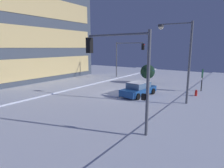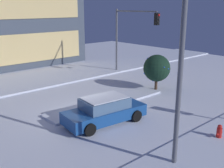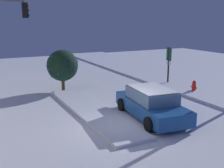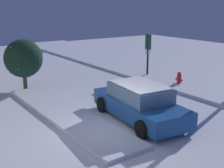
{
  "view_description": "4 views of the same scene",
  "coord_description": "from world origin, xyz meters",
  "px_view_note": "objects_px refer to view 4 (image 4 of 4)",
  "views": [
    {
      "loc": [
        -17.74,
        -11.11,
        5.15
      ],
      "look_at": [
        -0.88,
        0.61,
        1.18
      ],
      "focal_mm": 30.25,
      "sensor_mm": 36.0,
      "label": 1
    },
    {
      "loc": [
        -8.83,
        -12.99,
        6.3
      ],
      "look_at": [
        1.61,
        -1.3,
        1.87
      ],
      "focal_mm": 44.06,
      "sensor_mm": 36.0,
      "label": 2
    },
    {
      "loc": [
        -10.47,
        5.61,
        4.75
      ],
      "look_at": [
        0.91,
        -0.16,
        1.79
      ],
      "focal_mm": 45.32,
      "sensor_mm": 36.0,
      "label": 3
    },
    {
      "loc": [
        -8.58,
        5.61,
        4.62
      ],
      "look_at": [
        -0.95,
        0.26,
        2.14
      ],
      "focal_mm": 49.03,
      "sensor_mm": 36.0,
      "label": 4
    }
  ],
  "objects_px": {
    "car_near": "(139,103)",
    "parking_info_sign": "(148,50)",
    "fire_hydrant": "(179,79)",
    "decorated_tree_median": "(23,59)"
  },
  "relations": [
    {
      "from": "car_near",
      "to": "parking_info_sign",
      "type": "height_order",
      "value": "parking_info_sign"
    },
    {
      "from": "fire_hydrant",
      "to": "decorated_tree_median",
      "type": "distance_m",
      "value": 8.8
    },
    {
      "from": "car_near",
      "to": "fire_hydrant",
      "type": "bearing_deg",
      "value": -56.22
    },
    {
      "from": "car_near",
      "to": "parking_info_sign",
      "type": "xyz_separation_m",
      "value": [
        5.56,
        -5.34,
        1.03
      ]
    },
    {
      "from": "parking_info_sign",
      "to": "car_near",
      "type": "bearing_deg",
      "value": 49.84
    },
    {
      "from": "car_near",
      "to": "parking_info_sign",
      "type": "bearing_deg",
      "value": -37.72
    },
    {
      "from": "fire_hydrant",
      "to": "parking_info_sign",
      "type": "bearing_deg",
      "value": -0.39
    },
    {
      "from": "decorated_tree_median",
      "to": "fire_hydrant",
      "type": "bearing_deg",
      "value": -120.1
    },
    {
      "from": "fire_hydrant",
      "to": "parking_info_sign",
      "type": "relative_size",
      "value": 0.29
    },
    {
      "from": "fire_hydrant",
      "to": "decorated_tree_median",
      "type": "bearing_deg",
      "value": 59.9
    }
  ]
}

